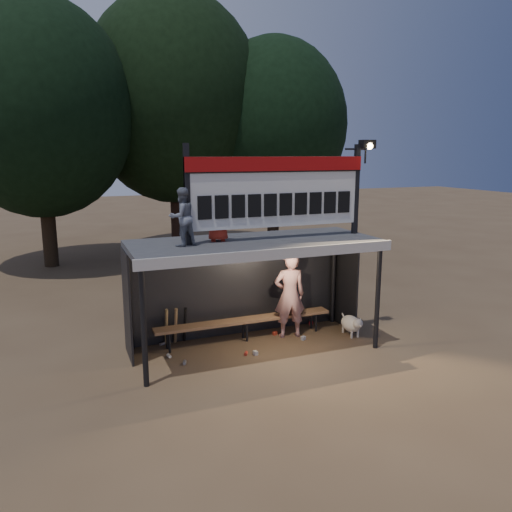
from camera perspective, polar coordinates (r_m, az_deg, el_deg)
The scene contains 13 objects.
ground at distance 10.68m, azimuth -0.21°, elevation -10.52°, with size 80.00×80.00×0.00m, color #503B28.
player at distance 11.07m, azimuth 3.86°, elevation -4.47°, with size 0.70×0.46×1.93m, color silver.
child_a at distance 9.43m, azimuth -8.47°, elevation 4.43°, with size 0.53×0.42×1.10m, color slate.
child_b at distance 9.87m, azimuth -4.39°, elevation 4.67°, with size 0.51×0.33×1.03m, color maroon.
dugout_shelter at distance 10.35m, azimuth -0.71°, elevation -0.54°, with size 5.10×2.08×2.32m.
scoreboard_assembly at distance 10.12m, azimuth 2.76°, elevation 7.63°, with size 4.10×0.27×1.99m.
bench at distance 11.01m, azimuth -1.27°, elevation -7.42°, with size 4.00×0.35×0.48m.
tree_left at distance 19.27m, azimuth -23.58°, elevation 15.16°, with size 6.46×6.46×9.27m.
tree_mid at distance 21.32m, azimuth -9.46°, elevation 17.28°, with size 7.22×7.22×10.36m.
tree_right at distance 21.53m, azimuth 2.04°, elevation 14.76°, with size 6.08×6.08×8.72m.
dog at distance 11.50m, azimuth 10.87°, elevation -7.61°, with size 0.36×0.81×0.49m.
bats at distance 10.87m, azimuth -9.17°, elevation -7.86°, with size 0.47×0.33×0.84m.
litter at distance 10.81m, azimuth -1.55°, elevation -10.04°, with size 3.71×1.32×0.08m.
Camera 1 is at (-3.61, -9.21, 4.04)m, focal length 35.00 mm.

